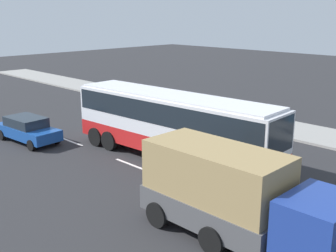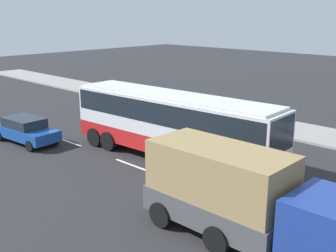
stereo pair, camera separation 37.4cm
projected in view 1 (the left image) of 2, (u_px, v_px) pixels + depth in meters
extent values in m
plane|color=#28282B|center=(189.00, 157.00, 22.70)|extent=(120.00, 120.00, 0.00)
cube|color=gray|center=(274.00, 126.00, 28.65)|extent=(80.00, 4.00, 0.15)
cube|color=white|center=(25.00, 124.00, 29.54)|extent=(2.40, 0.16, 0.01)
cube|color=white|center=(71.00, 141.00, 25.46)|extent=(2.40, 0.16, 0.01)
cube|color=white|center=(131.00, 165.00, 21.60)|extent=(2.40, 0.16, 0.01)
cube|color=white|center=(194.00, 189.00, 18.64)|extent=(2.40, 0.16, 0.01)
cube|color=white|center=(277.00, 221.00, 15.76)|extent=(2.40, 0.16, 0.01)
cube|color=red|center=(172.00, 142.00, 22.10)|extent=(12.45, 3.15, 0.90)
cube|color=silver|center=(172.00, 115.00, 21.72)|extent=(12.45, 3.15, 1.99)
cube|color=black|center=(172.00, 110.00, 21.64)|extent=(12.20, 3.16, 1.09)
cube|color=black|center=(280.00, 136.00, 17.77)|extent=(0.25, 2.27, 1.59)
cube|color=silver|center=(172.00, 95.00, 21.44)|extent=(11.95, 2.97, 0.12)
cylinder|color=black|center=(259.00, 164.00, 20.14)|extent=(1.12, 0.36, 1.10)
cylinder|color=black|center=(232.00, 178.00, 18.44)|extent=(1.12, 0.36, 1.10)
cylinder|color=black|center=(139.00, 132.00, 25.48)|extent=(1.12, 0.36, 1.10)
cylinder|color=black|center=(109.00, 141.00, 23.78)|extent=(1.12, 0.36, 1.10)
cylinder|color=black|center=(125.00, 129.00, 26.25)|extent=(1.12, 0.36, 1.10)
cylinder|color=black|center=(96.00, 137.00, 24.56)|extent=(1.12, 0.36, 1.10)
cube|color=navy|center=(317.00, 231.00, 12.05)|extent=(1.83, 2.41, 2.07)
cube|color=#4C4C4F|center=(215.00, 208.00, 14.74)|extent=(5.29, 2.43, 0.90)
cube|color=#997F51|center=(216.00, 173.00, 14.38)|extent=(5.07, 2.33, 1.79)
cylinder|color=black|center=(331.00, 247.00, 13.11)|extent=(0.96, 0.29, 0.96)
cylinder|color=black|center=(252.00, 216.00, 15.10)|extent=(0.96, 0.29, 0.96)
cylinder|color=black|center=(212.00, 240.00, 13.52)|extent=(0.96, 0.29, 0.96)
cylinder|color=black|center=(198.00, 195.00, 16.82)|extent=(0.96, 0.29, 0.96)
cylinder|color=black|center=(157.00, 214.00, 15.24)|extent=(0.96, 0.29, 0.96)
cube|color=#194799|center=(28.00, 132.00, 25.27)|extent=(4.70, 2.17, 0.64)
cube|color=#1E2833|center=(26.00, 122.00, 25.20)|extent=(2.64, 1.86, 0.57)
cylinder|color=black|center=(56.00, 139.00, 24.97)|extent=(0.65, 0.25, 0.64)
cylinder|color=black|center=(31.00, 145.00, 23.71)|extent=(0.65, 0.25, 0.64)
cylinder|color=black|center=(26.00, 129.00, 26.99)|extent=(0.65, 0.25, 0.64)
cylinder|color=black|center=(2.00, 135.00, 25.73)|extent=(0.65, 0.25, 0.64)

